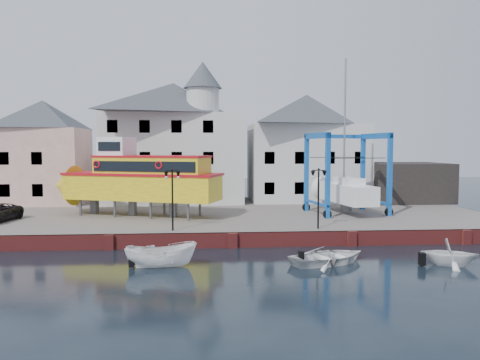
{
  "coord_description": "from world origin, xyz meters",
  "views": [
    {
      "loc": [
        -1.76,
        -30.39,
        6.62
      ],
      "look_at": [
        1.0,
        7.0,
        4.0
      ],
      "focal_mm": 35.0,
      "sensor_mm": 36.0,
      "label": 1
    }
  ],
  "objects": [
    {
      "name": "building_white_main",
      "position": [
        -4.87,
        18.39,
        7.34
      ],
      "size": [
        14.0,
        8.3,
        14.0
      ],
      "color": "silver",
      "rests_on": "hardstanding"
    },
    {
      "name": "tour_boat",
      "position": [
        -7.76,
        8.51,
        4.05
      ],
      "size": [
        15.15,
        8.37,
        6.46
      ],
      "rotation": [
        0.0,
        0.0,
        -0.35
      ],
      "color": "#59595E",
      "rests_on": "hardstanding"
    },
    {
      "name": "ground",
      "position": [
        0.0,
        0.0,
        0.0
      ],
      "size": [
        140.0,
        140.0,
        0.0
      ],
      "primitive_type": "plane",
      "color": "black",
      "rests_on": "ground"
    },
    {
      "name": "hardstanding",
      "position": [
        0.0,
        11.0,
        0.5
      ],
      "size": [
        44.0,
        22.0,
        1.0
      ],
      "primitive_type": "cube",
      "color": "#67615B",
      "rests_on": "ground"
    },
    {
      "name": "quay_wall",
      "position": [
        -0.0,
        0.1,
        0.5
      ],
      "size": [
        44.0,
        0.47,
        1.0
      ],
      "color": "maroon",
      "rests_on": "ground"
    },
    {
      "name": "shed_dark",
      "position": [
        19.0,
        17.0,
        3.0
      ],
      "size": [
        8.0,
        7.0,
        4.0
      ],
      "primitive_type": "cube",
      "color": "black",
      "rests_on": "hardstanding"
    },
    {
      "name": "building_pink",
      "position": [
        -18.0,
        18.0,
        6.15
      ],
      "size": [
        8.0,
        7.0,
        10.3
      ],
      "color": "tan",
      "rests_on": "hardstanding"
    },
    {
      "name": "lamp_post_left",
      "position": [
        -4.0,
        1.2,
        4.17
      ],
      "size": [
        1.12,
        0.32,
        4.2
      ],
      "color": "black",
      "rests_on": "hardstanding"
    },
    {
      "name": "travel_lift",
      "position": [
        10.05,
        9.21,
        3.19
      ],
      "size": [
        6.82,
        8.94,
        13.13
      ],
      "rotation": [
        0.0,
        0.0,
        0.16
      ],
      "color": "#104EA6",
      "rests_on": "hardstanding"
    },
    {
      "name": "lamp_post_right",
      "position": [
        6.0,
        1.2,
        4.17
      ],
      "size": [
        1.12,
        0.32,
        4.2
      ],
      "color": "black",
      "rests_on": "hardstanding"
    },
    {
      "name": "motorboat_b",
      "position": [
        5.24,
        -4.47,
        0.0
      ],
      "size": [
        5.63,
        4.86,
        0.98
      ],
      "primitive_type": "imported",
      "rotation": [
        0.0,
        0.0,
        1.94
      ],
      "color": "white",
      "rests_on": "ground"
    },
    {
      "name": "motorboat_c",
      "position": [
        11.89,
        -5.47,
        0.0
      ],
      "size": [
        3.8,
        3.56,
        1.61
      ],
      "primitive_type": "imported",
      "rotation": [
        0.0,
        0.0,
        1.21
      ],
      "color": "white",
      "rests_on": "ground"
    },
    {
      "name": "building_white_right",
      "position": [
        9.0,
        19.0,
        6.6
      ],
      "size": [
        12.0,
        8.0,
        11.2
      ],
      "color": "silver",
      "rests_on": "hardstanding"
    },
    {
      "name": "motorboat_a",
      "position": [
        -4.24,
        -4.69,
        0.0
      ],
      "size": [
        4.03,
        1.7,
        1.53
      ],
      "primitive_type": "imported",
      "rotation": [
        0.0,
        0.0,
        1.62
      ],
      "color": "white",
      "rests_on": "ground"
    }
  ]
}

